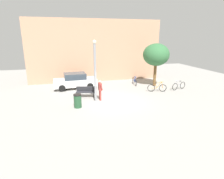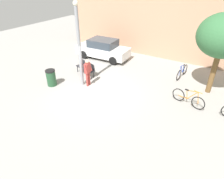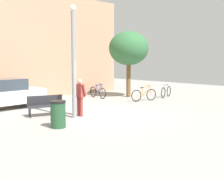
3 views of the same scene
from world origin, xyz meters
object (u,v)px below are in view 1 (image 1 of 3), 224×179
at_px(person_by_lamppost, 100,89).
at_px(park_bench, 85,91).
at_px(plaza_tree, 156,55).
at_px(bicycle_orange, 157,88).
at_px(trash_bin, 78,101).
at_px(lamppost, 95,70).
at_px(parked_car_white, 75,81).
at_px(bicycle_blue, 135,81).
at_px(bicycle_silver, 179,86).

distance_m(person_by_lamppost, park_bench, 1.63).
distance_m(plaza_tree, bicycle_orange, 3.56).
xyz_separation_m(plaza_tree, trash_bin, (-8.34, -4.24, -2.74)).
bearing_deg(park_bench, lamppost, -61.57).
bearing_deg(parked_car_white, bicycle_blue, -0.93).
distance_m(bicycle_orange, trash_bin, 7.96).
bearing_deg(bicycle_silver, parked_car_white, 162.98).
bearing_deg(lamppost, bicycle_orange, 11.04).
bearing_deg(parked_car_white, bicycle_orange, -22.85).
relative_size(park_bench, plaza_tree, 0.38).
relative_size(person_by_lamppost, bicycle_silver, 0.95).
xyz_separation_m(bicycle_blue, bicycle_orange, (1.11, -3.04, -0.00)).
height_order(lamppost, bicycle_blue, lamppost).
distance_m(person_by_lamppost, bicycle_orange, 5.84).
bearing_deg(bicycle_silver, park_bench, -179.70).
xyz_separation_m(person_by_lamppost, parked_car_white, (-1.74, 4.22, -0.19)).
relative_size(lamppost, bicycle_blue, 2.67).
relative_size(bicycle_blue, parked_car_white, 0.42).
relative_size(lamppost, person_by_lamppost, 2.89).
xyz_separation_m(park_bench, plaza_tree, (7.50, 1.91, 2.71)).
bearing_deg(park_bench, bicycle_orange, -0.58).
height_order(plaza_tree, parked_car_white, plaza_tree).
bearing_deg(person_by_lamppost, trash_bin, -148.32).
distance_m(bicycle_blue, bicycle_orange, 3.23).
distance_m(lamppost, park_bench, 2.48).
distance_m(park_bench, trash_bin, 2.48).
height_order(person_by_lamppost, trash_bin, person_by_lamppost).
bearing_deg(lamppost, trash_bin, -144.94).
height_order(lamppost, park_bench, lamppost).
xyz_separation_m(bicycle_orange, bicycle_silver, (2.42, 0.12, 0.00)).
distance_m(park_bench, bicycle_orange, 6.78).
xyz_separation_m(lamppost, parked_car_white, (-1.35, 4.33, -1.79)).
bearing_deg(person_by_lamppost, parked_car_white, 112.45).
bearing_deg(lamppost, person_by_lamppost, 15.90).
xyz_separation_m(bicycle_orange, parked_car_white, (-7.45, 3.14, 0.39)).
height_order(park_bench, bicycle_silver, bicycle_silver).
bearing_deg(lamppost, bicycle_silver, 8.72).
relative_size(lamppost, parked_car_white, 1.12).
relative_size(person_by_lamppost, park_bench, 1.00).
bearing_deg(lamppost, parked_car_white, 107.37).
height_order(park_bench, trash_bin, trash_bin).
distance_m(bicycle_blue, trash_bin, 8.40).
bearing_deg(trash_bin, plaza_tree, 26.96).
bearing_deg(plaza_tree, lamppost, -155.04).
relative_size(bicycle_orange, bicycle_silver, 1.01).
bearing_deg(bicycle_blue, bicycle_silver, -39.60).
bearing_deg(bicycle_orange, bicycle_silver, 2.76).
xyz_separation_m(park_bench, parked_car_white, (-0.67, 3.07, 0.23)).
relative_size(park_bench, bicycle_silver, 0.95).
distance_m(park_bench, parked_car_white, 3.15).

